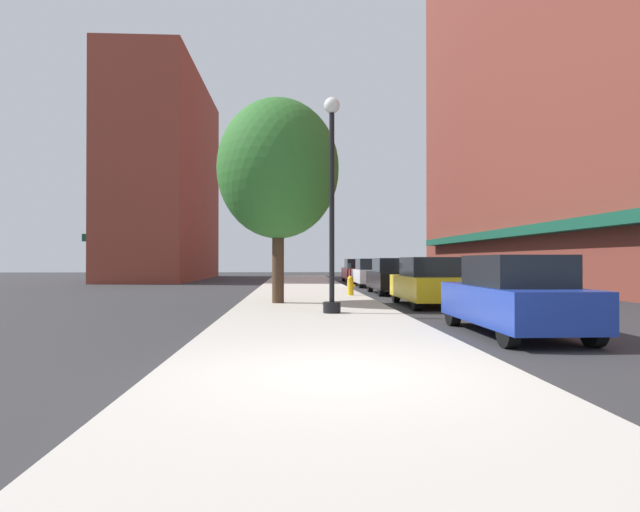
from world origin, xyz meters
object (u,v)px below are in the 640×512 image
(lamppost, at_px, (332,200))
(car_white, at_px, (371,273))
(car_black, at_px, (392,277))
(car_yellow, at_px, (428,282))
(fire_hydrant, at_px, (350,285))
(car_red, at_px, (356,271))
(parking_meter_near, at_px, (350,273))
(car_blue, at_px, (514,296))
(tree_near, at_px, (278,169))

(lamppost, height_order, car_white, lamppost)
(car_black, bearing_deg, car_yellow, -90.94)
(fire_hydrant, distance_m, car_red, 16.12)
(car_yellow, height_order, car_black, same)
(fire_hydrant, height_order, car_black, car_black)
(car_white, bearing_deg, parking_meter_near, -108.42)
(lamppost, relative_size, car_yellow, 1.37)
(car_red, bearing_deg, fire_hydrant, -96.91)
(car_yellow, bearing_deg, car_blue, -88.28)
(car_black, distance_m, car_white, 6.70)
(tree_near, bearing_deg, car_red, 75.57)
(lamppost, height_order, tree_near, tree_near)
(fire_hydrant, bearing_deg, lamppost, -100.24)
(car_white, bearing_deg, car_yellow, -91.59)
(parking_meter_near, bearing_deg, fire_hydrant, -95.42)
(parking_meter_near, distance_m, car_white, 6.74)
(tree_near, relative_size, car_white, 1.61)
(parking_meter_near, bearing_deg, tree_near, -115.83)
(lamppost, height_order, car_blue, lamppost)
(fire_hydrant, xyz_separation_m, parking_meter_near, (0.25, 2.69, 0.43))
(car_red, bearing_deg, car_blue, -89.05)
(lamppost, bearing_deg, parking_meter_near, 81.05)
(car_yellow, bearing_deg, tree_near, 179.44)
(car_black, bearing_deg, car_white, 89.06)
(car_yellow, relative_size, car_white, 1.00)
(car_white, xyz_separation_m, car_red, (0.00, 6.84, 0.00))
(lamppost, xyz_separation_m, car_black, (3.52, 9.71, -2.39))
(lamppost, bearing_deg, car_red, 81.39)
(car_yellow, bearing_deg, car_black, 91.72)
(tree_near, xyz_separation_m, car_blue, (5.08, -7.10, -3.83))
(fire_hydrant, bearing_deg, car_blue, -78.55)
(car_yellow, bearing_deg, lamppost, -135.23)
(car_blue, distance_m, car_white, 20.02)
(car_blue, bearing_deg, fire_hydrant, 100.70)
(parking_meter_near, xyz_separation_m, car_black, (1.95, -0.25, -0.14))
(lamppost, bearing_deg, car_white, 77.90)
(car_black, bearing_deg, fire_hydrant, -133.13)
(fire_hydrant, height_order, tree_near, tree_near)
(tree_near, distance_m, car_yellow, 6.37)
(car_red, bearing_deg, car_white, -89.05)
(fire_hydrant, relative_size, car_white, 0.18)
(tree_near, height_order, car_white, tree_near)
(tree_near, height_order, car_red, tree_near)
(car_white, bearing_deg, car_red, 88.41)
(car_yellow, height_order, car_white, same)
(car_white, bearing_deg, car_black, -91.59)
(tree_near, distance_m, car_red, 20.76)
(lamppost, xyz_separation_m, parking_meter_near, (1.57, 9.97, -2.25))
(parking_meter_near, xyz_separation_m, car_red, (1.95, 13.28, -0.14))
(car_black, xyz_separation_m, car_red, (0.00, 13.54, 0.00))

